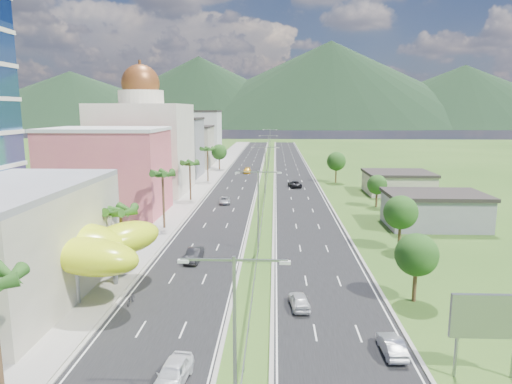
# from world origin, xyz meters

# --- Properties ---
(ground) EXTENTS (500.00, 500.00, 0.00)m
(ground) POSITION_xyz_m (0.00, 0.00, 0.00)
(ground) COLOR #2D5119
(ground) RESTS_ON ground
(road_left) EXTENTS (11.00, 260.00, 0.04)m
(road_left) POSITION_xyz_m (-7.50, 90.00, 0.02)
(road_left) COLOR black
(road_left) RESTS_ON ground
(road_right) EXTENTS (11.00, 260.00, 0.04)m
(road_right) POSITION_xyz_m (7.50, 90.00, 0.02)
(road_right) COLOR black
(road_right) RESTS_ON ground
(sidewalk_left) EXTENTS (7.00, 260.00, 0.12)m
(sidewalk_left) POSITION_xyz_m (-17.00, 90.00, 0.06)
(sidewalk_left) COLOR gray
(sidewalk_left) RESTS_ON ground
(median_guardrail) EXTENTS (0.10, 216.06, 0.76)m
(median_guardrail) POSITION_xyz_m (0.00, 71.99, 0.62)
(median_guardrail) COLOR gray
(median_guardrail) RESTS_ON ground
(streetlight_median_a) EXTENTS (6.04, 0.25, 11.00)m
(streetlight_median_a) POSITION_xyz_m (0.00, -25.00, 6.75)
(streetlight_median_a) COLOR gray
(streetlight_median_a) RESTS_ON ground
(streetlight_median_b) EXTENTS (6.04, 0.25, 11.00)m
(streetlight_median_b) POSITION_xyz_m (0.00, 10.00, 6.75)
(streetlight_median_b) COLOR gray
(streetlight_median_b) RESTS_ON ground
(streetlight_median_c) EXTENTS (6.04, 0.25, 11.00)m
(streetlight_median_c) POSITION_xyz_m (0.00, 50.00, 6.75)
(streetlight_median_c) COLOR gray
(streetlight_median_c) RESTS_ON ground
(streetlight_median_d) EXTENTS (6.04, 0.25, 11.00)m
(streetlight_median_d) POSITION_xyz_m (0.00, 95.00, 6.75)
(streetlight_median_d) COLOR gray
(streetlight_median_d) RESTS_ON ground
(streetlight_median_e) EXTENTS (6.04, 0.25, 11.00)m
(streetlight_median_e) POSITION_xyz_m (0.00, 140.00, 6.75)
(streetlight_median_e) COLOR gray
(streetlight_median_e) RESTS_ON ground
(lime_canopy) EXTENTS (18.00, 15.00, 7.40)m
(lime_canopy) POSITION_xyz_m (-20.00, -4.00, 4.99)
(lime_canopy) COLOR #CBE416
(lime_canopy) RESTS_ON ground
(pink_shophouse) EXTENTS (20.00, 15.00, 15.00)m
(pink_shophouse) POSITION_xyz_m (-28.00, 32.00, 7.50)
(pink_shophouse) COLOR #D7586D
(pink_shophouse) RESTS_ON ground
(domed_building) EXTENTS (20.00, 20.00, 28.70)m
(domed_building) POSITION_xyz_m (-28.00, 55.00, 11.35)
(domed_building) COLOR beige
(domed_building) RESTS_ON ground
(midrise_grey) EXTENTS (16.00, 15.00, 16.00)m
(midrise_grey) POSITION_xyz_m (-27.00, 80.00, 8.00)
(midrise_grey) COLOR gray
(midrise_grey) RESTS_ON ground
(midrise_beige) EXTENTS (16.00, 15.00, 13.00)m
(midrise_beige) POSITION_xyz_m (-27.00, 102.00, 6.50)
(midrise_beige) COLOR #9D9781
(midrise_beige) RESTS_ON ground
(midrise_white) EXTENTS (16.00, 15.00, 18.00)m
(midrise_white) POSITION_xyz_m (-27.00, 125.00, 9.00)
(midrise_white) COLOR silver
(midrise_white) RESTS_ON ground
(billboard) EXTENTS (5.20, 0.35, 6.20)m
(billboard) POSITION_xyz_m (17.00, -18.00, 4.42)
(billboard) COLOR gray
(billboard) RESTS_ON ground
(shed_near) EXTENTS (15.00, 10.00, 5.00)m
(shed_near) POSITION_xyz_m (28.00, 25.00, 2.50)
(shed_near) COLOR gray
(shed_near) RESTS_ON ground
(shed_far) EXTENTS (14.00, 12.00, 4.40)m
(shed_far) POSITION_xyz_m (30.00, 55.00, 2.20)
(shed_far) COLOR #9D9781
(shed_far) RESTS_ON ground
(palm_tree_b) EXTENTS (3.60, 3.60, 8.10)m
(palm_tree_b) POSITION_xyz_m (-15.50, 2.00, 7.06)
(palm_tree_b) COLOR #47301C
(palm_tree_b) RESTS_ON ground
(palm_tree_c) EXTENTS (3.60, 3.60, 9.60)m
(palm_tree_c) POSITION_xyz_m (-15.50, 22.00, 8.50)
(palm_tree_c) COLOR #47301C
(palm_tree_c) RESTS_ON ground
(palm_tree_d) EXTENTS (3.60, 3.60, 8.60)m
(palm_tree_d) POSITION_xyz_m (-15.50, 45.00, 7.54)
(palm_tree_d) COLOR #47301C
(palm_tree_d) RESTS_ON ground
(palm_tree_e) EXTENTS (3.60, 3.60, 9.40)m
(palm_tree_e) POSITION_xyz_m (-15.50, 70.00, 8.31)
(palm_tree_e) COLOR #47301C
(palm_tree_e) RESTS_ON ground
(leafy_tree_lfar) EXTENTS (4.90, 4.90, 8.05)m
(leafy_tree_lfar) POSITION_xyz_m (-15.50, 95.00, 5.58)
(leafy_tree_lfar) COLOR #47301C
(leafy_tree_lfar) RESTS_ON ground
(leafy_tree_ra) EXTENTS (4.20, 4.20, 6.90)m
(leafy_tree_ra) POSITION_xyz_m (16.00, -5.00, 4.78)
(leafy_tree_ra) COLOR #47301C
(leafy_tree_ra) RESTS_ON ground
(leafy_tree_rb) EXTENTS (4.55, 4.55, 7.47)m
(leafy_tree_rb) POSITION_xyz_m (19.00, 12.00, 5.18)
(leafy_tree_rb) COLOR #47301C
(leafy_tree_rb) RESTS_ON ground
(leafy_tree_rc) EXTENTS (3.85, 3.85, 6.33)m
(leafy_tree_rc) POSITION_xyz_m (22.00, 40.00, 4.37)
(leafy_tree_rc) COLOR #47301C
(leafy_tree_rc) RESTS_ON ground
(leafy_tree_rd) EXTENTS (4.90, 4.90, 8.05)m
(leafy_tree_rd) POSITION_xyz_m (18.00, 70.00, 5.58)
(leafy_tree_rd) COLOR #47301C
(leafy_tree_rd) RESTS_ON ground
(mountain_ridge) EXTENTS (860.00, 140.00, 90.00)m
(mountain_ridge) POSITION_xyz_m (60.00, 450.00, 0.00)
(mountain_ridge) COLOR black
(mountain_ridge) RESTS_ON ground
(car_white_near_left) EXTENTS (2.44, 4.97, 1.63)m
(car_white_near_left) POSITION_xyz_m (-4.76, -19.84, 0.86)
(car_white_near_left) COLOR white
(car_white_near_left) RESTS_ON road_left
(car_dark_left) EXTENTS (1.94, 4.89, 1.58)m
(car_dark_left) POSITION_xyz_m (-7.90, 6.08, 0.83)
(car_dark_left) COLOR black
(car_dark_left) RESTS_ON road_left
(car_silver_mid_left) EXTENTS (2.55, 4.80, 1.28)m
(car_silver_mid_left) POSITION_xyz_m (-7.93, 41.68, 0.68)
(car_silver_mid_left) COLOR #9A9CA1
(car_silver_mid_left) RESTS_ON road_left
(car_yellow_far_left) EXTENTS (2.20, 5.31, 1.54)m
(car_yellow_far_left) POSITION_xyz_m (-6.18, 86.96, 0.81)
(car_yellow_far_left) COLOR gold
(car_yellow_far_left) RESTS_ON road_left
(car_white_near_right) EXTENTS (2.18, 4.42, 1.45)m
(car_white_near_right) POSITION_xyz_m (4.56, -7.08, 0.77)
(car_white_near_right) COLOR silver
(car_white_near_right) RESTS_ON road_right
(car_silver_right) EXTENTS (1.62, 4.25, 1.38)m
(car_silver_right) POSITION_xyz_m (11.28, -15.15, 0.73)
(car_silver_right) COLOR #AEAFB6
(car_silver_right) RESTS_ON road_right
(car_dark_far_right) EXTENTS (3.54, 6.05, 1.58)m
(car_dark_far_right) POSITION_xyz_m (7.00, 62.26, 0.83)
(car_dark_far_right) COLOR black
(car_dark_far_right) RESTS_ON road_right
(motorcycle) EXTENTS (0.66, 1.90, 1.20)m
(motorcycle) POSITION_xyz_m (-11.81, -6.86, 0.64)
(motorcycle) COLOR black
(motorcycle) RESTS_ON road_left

